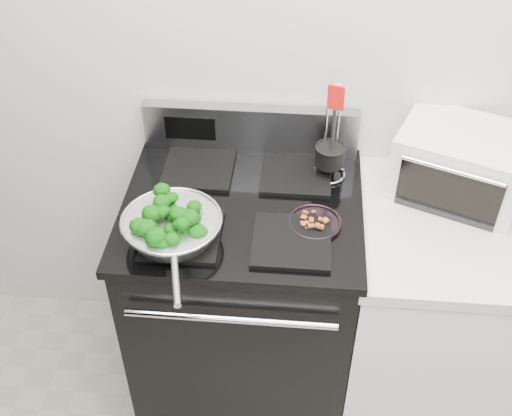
# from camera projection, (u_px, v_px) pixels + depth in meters

# --- Properties ---
(back_wall) EXTENTS (4.00, 0.02, 2.70)m
(back_wall) POSITION_uv_depth(u_px,v_px,m) (343.00, 48.00, 2.08)
(back_wall) COLOR beige
(back_wall) RESTS_ON ground
(gas_range) EXTENTS (0.79, 0.69, 1.13)m
(gas_range) POSITION_uv_depth(u_px,v_px,m) (244.00, 297.00, 2.41)
(gas_range) COLOR black
(gas_range) RESTS_ON floor
(counter) EXTENTS (0.62, 0.68, 0.92)m
(counter) POSITION_uv_depth(u_px,v_px,m) (427.00, 315.00, 2.38)
(counter) COLOR white
(counter) RESTS_ON floor
(skillet) EXTENTS (0.31, 0.49, 0.07)m
(skillet) POSITION_uv_depth(u_px,v_px,m) (172.00, 227.00, 1.95)
(skillet) COLOR silver
(skillet) RESTS_ON gas_range
(broccoli_pile) EXTENTS (0.24, 0.24, 0.08)m
(broccoli_pile) POSITION_uv_depth(u_px,v_px,m) (172.00, 222.00, 1.94)
(broccoli_pile) COLOR black
(broccoli_pile) RESTS_ON skillet
(bacon_plate) EXTENTS (0.17, 0.17, 0.04)m
(bacon_plate) POSITION_uv_depth(u_px,v_px,m) (315.00, 220.00, 2.02)
(bacon_plate) COLOR black
(bacon_plate) RESTS_ON gas_range
(utensil_holder) EXTENTS (0.12, 0.12, 0.36)m
(utensil_holder) POSITION_uv_depth(u_px,v_px,m) (329.00, 160.00, 2.18)
(utensil_holder) COLOR silver
(utensil_holder) RESTS_ON gas_range
(toaster_oven) EXTENTS (0.49, 0.44, 0.23)m
(toaster_oven) POSITION_uv_depth(u_px,v_px,m) (461.00, 163.00, 2.13)
(toaster_oven) COLOR silver
(toaster_oven) RESTS_ON counter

